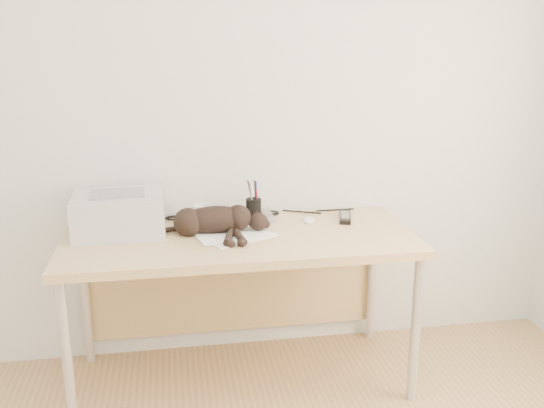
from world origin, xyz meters
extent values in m
plane|color=silver|center=(0.00, 1.75, 1.30)|extent=(3.50, 0.00, 3.50)
cube|color=tan|center=(0.00, 1.39, 0.72)|extent=(1.60, 0.70, 0.04)
cylinder|color=silver|center=(-0.75, 1.09, 0.35)|extent=(0.04, 0.04, 0.70)
cylinder|color=silver|center=(0.75, 1.09, 0.35)|extent=(0.04, 0.04, 0.70)
cylinder|color=silver|center=(-0.75, 1.69, 0.35)|extent=(0.04, 0.04, 0.70)
cylinder|color=silver|center=(0.75, 1.69, 0.35)|extent=(0.04, 0.04, 0.70)
cube|color=tan|center=(0.00, 1.72, 0.40)|extent=(1.48, 0.02, 0.60)
cube|color=silver|center=(-0.54, 1.53, 0.83)|extent=(0.42, 0.36, 0.18)
cube|color=black|center=(-0.54, 1.53, 0.84)|extent=(0.34, 0.03, 0.11)
cube|color=gray|center=(-0.54, 1.53, 0.93)|extent=(0.25, 0.18, 0.01)
cube|color=white|center=(-0.01, 1.38, 0.74)|extent=(0.38, 0.34, 0.00)
cube|color=white|center=(-0.04, 1.40, 0.74)|extent=(0.36, 0.30, 0.00)
ellipsoid|color=black|center=(-0.11, 1.45, 0.80)|extent=(0.31, 0.13, 0.13)
sphere|color=black|center=(-0.23, 1.44, 0.80)|extent=(0.13, 0.13, 0.13)
ellipsoid|color=black|center=(0.09, 1.43, 0.79)|extent=(0.09, 0.09, 0.08)
cone|color=black|center=(0.09, 1.47, 0.82)|extent=(0.03, 0.04, 0.04)
cone|color=black|center=(0.11, 1.47, 0.81)|extent=(0.03, 0.04, 0.04)
cylinder|color=black|center=(-0.05, 1.33, 0.76)|extent=(0.03, 0.18, 0.03)
cylinder|color=black|center=(-0.01, 1.33, 0.76)|extent=(0.03, 0.18, 0.03)
cylinder|color=black|center=(-0.35, 1.48, 0.75)|extent=(0.20, 0.03, 0.02)
imported|color=silver|center=(-0.15, 1.58, 0.79)|extent=(0.15, 0.15, 0.10)
cylinder|color=black|center=(0.10, 1.63, 0.79)|extent=(0.08, 0.08, 0.10)
cylinder|color=#990C0C|center=(0.09, 1.63, 0.86)|extent=(0.01, 0.01, 0.14)
cylinder|color=navy|center=(0.11, 1.64, 0.86)|extent=(0.01, 0.01, 0.14)
cylinder|color=black|center=(0.10, 1.62, 0.86)|extent=(0.01, 0.01, 0.14)
cube|color=gray|center=(0.16, 1.64, 0.75)|extent=(0.06, 0.20, 0.02)
cube|color=black|center=(0.55, 1.55, 0.75)|extent=(0.11, 0.20, 0.02)
ellipsoid|color=white|center=(0.36, 1.55, 0.76)|extent=(0.07, 0.11, 0.03)
camera|label=1|loc=(-0.30, -1.22, 1.62)|focal=40.00mm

